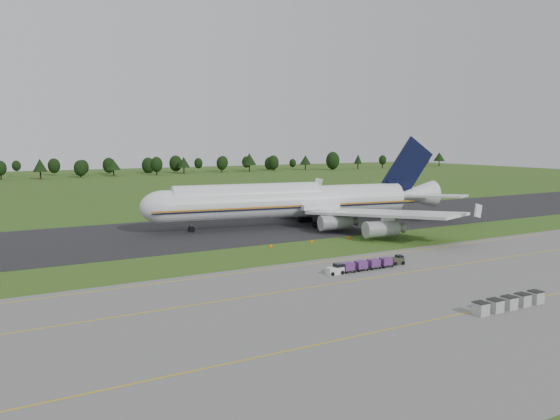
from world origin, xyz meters
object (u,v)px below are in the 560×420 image
aircraft (294,201)px  edge_markers (312,242)px  utility_cart (397,261)px  baggage_train (359,266)px  uld_row (509,303)px

aircraft → edge_markers: 22.09m
utility_cart → edge_markers: 22.21m
baggage_train → uld_row: (4.08, -23.74, -0.01)m
baggage_train → uld_row: size_ratio=1.07×
baggage_train → uld_row: bearing=-80.3°
baggage_train → edge_markers: size_ratio=0.64×
baggage_train → utility_cart: 7.92m
aircraft → utility_cart: size_ratio=33.40×
utility_cart → edge_markers: (-2.23, 22.10, -0.35)m
baggage_train → edge_markers: bearing=76.0°
baggage_train → edge_markers: (5.66, 22.65, -0.56)m
baggage_train → uld_row: uld_row is taller
uld_row → edge_markers: size_ratio=0.60×
aircraft → uld_row: (-9.25, -66.32, -5.11)m
aircraft → baggage_train: (-13.33, -42.58, -5.10)m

